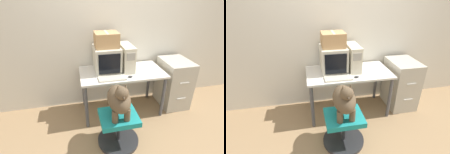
% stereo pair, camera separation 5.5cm
% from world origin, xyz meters
% --- Properties ---
extents(ground_plane, '(12.00, 12.00, 0.00)m').
position_xyz_m(ground_plane, '(0.00, 0.00, 0.00)').
color(ground_plane, '#937551').
extents(wall_back, '(8.00, 0.05, 2.60)m').
position_xyz_m(wall_back, '(0.00, 0.75, 1.30)').
color(wall_back, silver).
rests_on(wall_back, ground_plane).
extents(desk, '(1.32, 0.68, 0.74)m').
position_xyz_m(desk, '(0.00, 0.34, 0.65)').
color(desk, silver).
rests_on(desk, ground_plane).
extents(crt_monitor, '(0.39, 0.45, 0.39)m').
position_xyz_m(crt_monitor, '(-0.22, 0.44, 0.94)').
color(crt_monitor, beige).
rests_on(crt_monitor, desk).
extents(pc_tower, '(0.17, 0.46, 0.40)m').
position_xyz_m(pc_tower, '(0.09, 0.42, 0.95)').
color(pc_tower, beige).
rests_on(pc_tower, desk).
extents(keyboard, '(0.40, 0.17, 0.03)m').
position_xyz_m(keyboard, '(-0.21, 0.12, 0.76)').
color(keyboard, beige).
rests_on(keyboard, desk).
extents(computer_mouse, '(0.07, 0.04, 0.03)m').
position_xyz_m(computer_mouse, '(0.06, 0.11, 0.76)').
color(computer_mouse, '#333333').
rests_on(computer_mouse, desk).
extents(office_chair, '(0.57, 0.57, 0.45)m').
position_xyz_m(office_chair, '(-0.23, -0.34, 0.23)').
color(office_chair, '#262628').
rests_on(office_chair, ground_plane).
extents(dog, '(0.28, 0.48, 0.51)m').
position_xyz_m(dog, '(-0.23, -0.34, 0.71)').
color(dog, brown).
rests_on(dog, office_chair).
extents(filing_cabinet, '(0.45, 0.59, 0.84)m').
position_xyz_m(filing_cabinet, '(0.96, 0.35, 0.42)').
color(filing_cabinet, '#B7B2A3').
rests_on(filing_cabinet, ground_plane).
extents(cardboard_box, '(0.34, 0.31, 0.22)m').
position_xyz_m(cardboard_box, '(-0.22, 0.45, 1.24)').
color(cardboard_box, tan).
rests_on(cardboard_box, crt_monitor).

